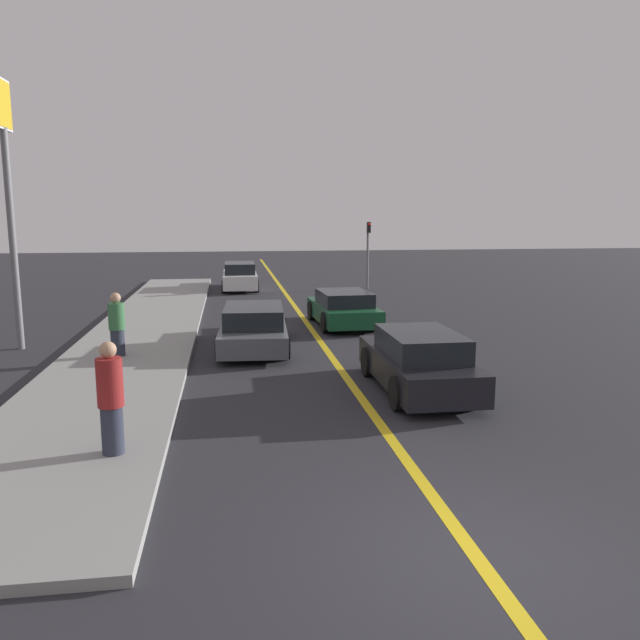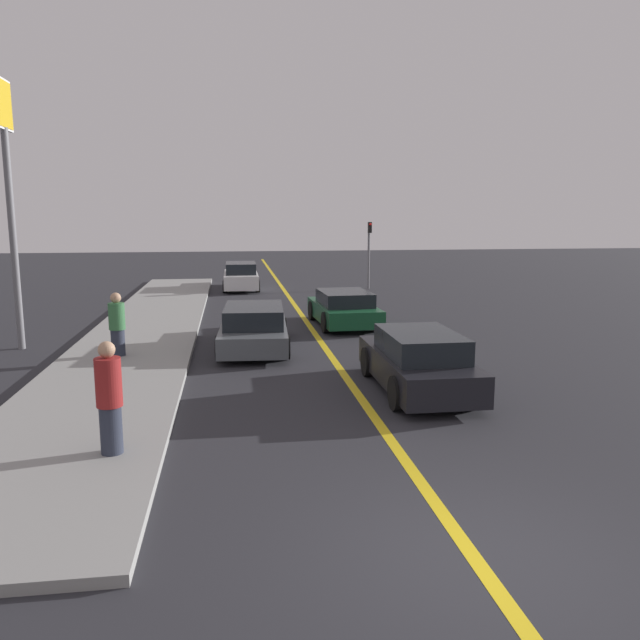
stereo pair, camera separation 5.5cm
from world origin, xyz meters
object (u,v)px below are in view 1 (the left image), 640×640
(car_near_right_lane, at_px, (418,362))
(roadside_sign, at_px, (6,163))
(car_parked_left_lot, at_px, (240,277))
(pedestrian_mid_group, at_px, (117,325))
(pedestrian_near_curb, at_px, (111,398))
(traffic_light, at_px, (368,247))
(car_far_distant, at_px, (343,308))
(car_ahead_center, at_px, (254,328))

(car_near_right_lane, distance_m, roadside_sign, 12.54)
(car_parked_left_lot, height_order, pedestrian_mid_group, pedestrian_mid_group)
(pedestrian_mid_group, distance_m, roadside_sign, 5.61)
(pedestrian_near_curb, bearing_deg, car_near_right_lane, 28.39)
(traffic_light, xyz_separation_m, roadside_sign, (-13.15, -12.87, 3.08))
(car_far_distant, height_order, pedestrian_mid_group, pedestrian_mid_group)
(traffic_light, bearing_deg, roadside_sign, -135.62)
(car_parked_left_lot, bearing_deg, car_near_right_lane, -79.38)
(car_parked_left_lot, distance_m, pedestrian_near_curb, 22.91)
(traffic_light, relative_size, roadside_sign, 0.46)
(traffic_light, height_order, roadside_sign, roadside_sign)
(pedestrian_near_curb, distance_m, pedestrian_mid_group, 7.16)
(car_ahead_center, xyz_separation_m, roadside_sign, (-6.69, 0.99, 4.62))
(pedestrian_near_curb, xyz_separation_m, roadside_sign, (-4.16, 9.07, 4.20))
(car_near_right_lane, distance_m, car_ahead_center, 5.94)
(car_ahead_center, height_order, car_parked_left_lot, car_parked_left_lot)
(pedestrian_mid_group, bearing_deg, car_near_right_lane, -28.81)
(pedestrian_mid_group, bearing_deg, roadside_sign, 147.03)
(traffic_light, bearing_deg, pedestrian_near_curb, -112.28)
(pedestrian_near_curb, bearing_deg, pedestrian_mid_group, 98.82)
(car_ahead_center, distance_m, car_parked_left_lot, 14.71)
(pedestrian_near_curb, distance_m, traffic_light, 23.73)
(car_ahead_center, xyz_separation_m, car_far_distant, (3.26, 3.43, -0.02))
(car_ahead_center, bearing_deg, car_near_right_lane, -51.81)
(car_ahead_center, bearing_deg, car_far_distant, 49.63)
(pedestrian_mid_group, distance_m, traffic_light, 17.99)
(car_parked_left_lot, bearing_deg, traffic_light, -6.98)
(car_near_right_lane, height_order, pedestrian_near_curb, pedestrian_near_curb)
(car_near_right_lane, height_order, traffic_light, traffic_light)
(car_parked_left_lot, height_order, pedestrian_near_curb, pedestrian_near_curb)
(traffic_light, bearing_deg, car_near_right_lane, -99.25)
(roadside_sign, bearing_deg, car_far_distant, 13.79)
(car_parked_left_lot, relative_size, pedestrian_mid_group, 2.75)
(car_far_distant, relative_size, pedestrian_mid_group, 2.53)
(car_near_right_lane, xyz_separation_m, car_parked_left_lot, (-3.53, 19.58, 0.01))
(car_far_distant, distance_m, traffic_light, 11.02)
(pedestrian_near_curb, height_order, pedestrian_mid_group, pedestrian_near_curb)
(pedestrian_near_curb, bearing_deg, roadside_sign, 114.65)
(pedestrian_near_curb, bearing_deg, car_parked_left_lot, 83.97)
(roadside_sign, bearing_deg, pedestrian_near_curb, -65.35)
(car_near_right_lane, distance_m, car_far_distant, 8.30)
(car_near_right_lane, xyz_separation_m, car_ahead_center, (-3.41, 4.87, -0.04))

